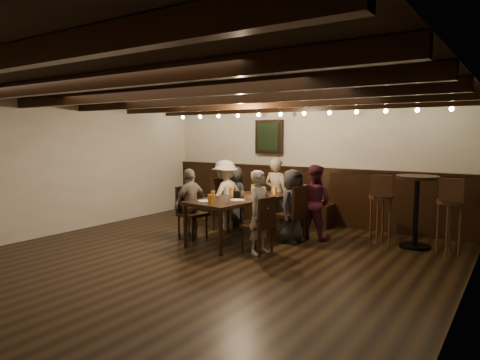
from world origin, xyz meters
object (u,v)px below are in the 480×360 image
Objects in this scene: chair_right_far at (258,236)px; person_left_far at (191,204)px; high_top_table at (416,201)px; bar_stool_left at (380,219)px; chair_left_far at (192,223)px; chair_right_near at (291,225)px; person_right_near at (292,206)px; person_bench_centre at (276,194)px; bar_stool_right at (449,226)px; chair_left_near at (226,214)px; person_bench_right at (314,202)px; person_right_far at (260,212)px; person_left_near at (225,195)px; dining_table at (241,201)px; person_bench_left at (235,196)px.

chair_right_far is 1.51m from person_left_far.
bar_stool_left reaches higher than high_top_table.
chair_right_near is at bearing 122.02° from chair_left_far.
person_right_near is 1.42m from bar_stool_left.
chair_right_far is at bearing 115.59° from person_bench_centre.
chair_left_far is 1.71m from person_bench_centre.
chair_left_near is at bearing 176.85° from bar_stool_right.
person_bench_right is 1.02× the size of person_right_far.
person_bench_centre is 1.68m from person_left_far.
chair_left_near is 0.81× the size of person_left_far.
person_left_far is at bearing 63.43° from person_bench_centre.
person_left_near is 1.08× the size of person_right_near.
person_right_far is at bearing -178.10° from chair_right_near.
person_left_far is 3.16m from bar_stool_left.
chair_left_far is 3.14m from bar_stool_left.
person_left_near reaches higher than person_bench_right.
person_right_far is at bearing 59.04° from person_left_near.
chair_right_near is at bearing -156.64° from high_top_table.
person_bench_centre is (0.11, 1.04, 0.01)m from dining_table.
chair_left_near is 0.84× the size of person_bench_left.
person_bench_left is 1.71m from person_right_near.
person_left_near is at bearing -90.00° from chair_left_near.
person_left_far is at bearing 120.96° from person_right_near.
chair_left_near is 0.90m from chair_left_far.
person_bench_centre is at bearing -170.54° from person_bench_left.
person_left_near is 1.13× the size of bar_stool_left.
high_top_table is (3.25, 0.64, 0.46)m from chair_left_near.
person_bench_right is at bearing 170.54° from person_bench_centre.
dining_table is at bearing 122.04° from chair_left_far.
person_left_near reaches higher than bar_stool_left.
person_bench_right is at bearing 129.29° from person_left_far.
chair_right_far is at bearing -158.16° from bar_stool_right.
bar_stool_right is at bearing 23.87° from dining_table.
chair_right_near reaches higher than chair_left_far.
person_bench_right reaches higher than person_bench_left.
chair_right_near is at bearing 68.22° from person_bench_right.
chair_left_far is at bearing 122.02° from chair_right_near.
dining_table is 1.73× the size of person_bench_left.
person_right_far is 1.08× the size of bar_stool_right.
person_bench_right is at bearing -21.78° from chair_right_near.
bar_stool_left is at bearing 30.44° from dining_table.
chair_left_far is 0.33m from person_left_far.
person_bench_centre is at bearing -177.38° from high_top_table.
chair_right_far is 0.64× the size of person_bench_centre.
chair_right_far is (1.34, -1.04, -0.04)m from chair_left_near.
person_right_near is (1.55, 0.75, 0.34)m from chair_left_far.
person_bench_left reaches higher than chair_left_far.
bar_stool_right is (3.88, 0.01, -0.16)m from person_bench_left.
person_bench_left reaches higher than chair_left_near.
bar_stool_right is at bearing -173.95° from person_bench_left.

